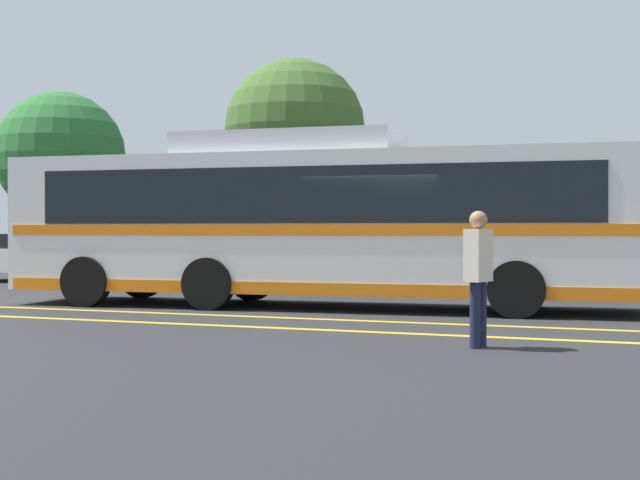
# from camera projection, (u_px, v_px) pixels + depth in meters

# --- Properties ---
(ground_plane) EXTENTS (220.00, 220.00, 0.00)m
(ground_plane) POSITION_uv_depth(u_px,v_px,m) (385.00, 310.00, 17.02)
(ground_plane) COLOR #262628
(lane_strip_0) EXTENTS (32.46, 0.20, 0.01)m
(lane_strip_0) POSITION_uv_depth(u_px,v_px,m) (276.00, 317.00, 15.47)
(lane_strip_0) COLOR gold
(lane_strip_0) RESTS_ON ground_plane
(lane_strip_1) EXTENTS (32.46, 0.20, 0.01)m
(lane_strip_1) POSITION_uv_depth(u_px,v_px,m) (238.00, 326.00, 14.06)
(lane_strip_1) COLOR gold
(lane_strip_1) RESTS_ON ground_plane
(curb_strip) EXTENTS (40.46, 0.36, 0.15)m
(curb_strip) POSITION_uv_depth(u_px,v_px,m) (409.00, 284.00, 23.87)
(curb_strip) COLOR #99999E
(curb_strip) RESTS_ON ground_plane
(transit_bus) EXTENTS (12.91, 3.50, 3.44)m
(transit_bus) POSITION_uv_depth(u_px,v_px,m) (319.00, 220.00, 17.51)
(transit_bus) COLOR silver
(transit_bus) RESTS_ON ground_plane
(parked_car_0) EXTENTS (4.86, 2.06, 1.41)m
(parked_car_0) POSITION_uv_depth(u_px,v_px,m) (37.00, 257.00, 25.84)
(parked_car_0) COLOR silver
(parked_car_0) RESTS_ON ground_plane
(parked_car_1) EXTENTS (4.14, 2.27, 1.50)m
(parked_car_1) POSITION_uv_depth(u_px,v_px,m) (225.00, 258.00, 23.94)
(parked_car_1) COLOR #4C3823
(parked_car_1) RESTS_ON ground_plane
(parked_car_2) EXTENTS (4.08, 1.99, 1.33)m
(parked_car_2) POSITION_uv_depth(u_px,v_px,m) (389.00, 263.00, 22.12)
(parked_car_2) COLOR maroon
(parked_car_2) RESTS_ON ground_plane
(parked_car_3) EXTENTS (4.47, 2.14, 1.54)m
(parked_car_3) POSITION_uv_depth(u_px,v_px,m) (630.00, 263.00, 20.12)
(parked_car_3) COLOR #335B33
(parked_car_3) RESTS_ON ground_plane
(pedestrian_0) EXTENTS (0.33, 0.46, 1.77)m
(pedestrian_0) POSITION_uv_depth(u_px,v_px,m) (478.00, 269.00, 11.50)
(pedestrian_0) COLOR #191E38
(pedestrian_0) RESTS_ON ground_plane
(tree_0) EXTENTS (4.62, 4.62, 6.49)m
(tree_0) POSITION_uv_depth(u_px,v_px,m) (60.00, 156.00, 32.04)
(tree_0) COLOR #513823
(tree_0) RESTS_ON ground_plane
(tree_1) EXTENTS (4.36, 4.36, 6.84)m
(tree_1) POSITION_uv_depth(u_px,v_px,m) (295.00, 129.00, 27.68)
(tree_1) COLOR #513823
(tree_1) RESTS_ON ground_plane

